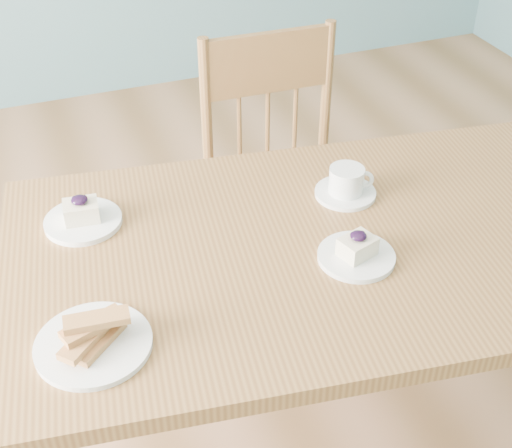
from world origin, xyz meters
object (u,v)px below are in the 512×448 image
Objects in this scene: dining_table at (321,266)px; cheesecake_plate_near at (357,252)px; biscotti_plate at (92,338)px; dining_chair at (283,189)px; cheesecake_plate_far at (82,217)px; coffee_cup at (347,184)px.

cheesecake_plate_near is at bearing -57.66° from dining_table.
biscotti_plate reaches higher than dining_table.
dining_chair is (0.15, 0.60, -0.20)m from dining_table.
dining_chair reaches higher than biscotti_plate.
cheesecake_plate_far reaches higher than cheesecake_plate_near.
cheesecake_plate_far is at bearing 82.98° from biscotti_plate.
dining_chair is 6.44× the size of coffee_cup.
cheesecake_plate_far is 0.81× the size of biscotti_plate.
biscotti_plate is (-0.05, -0.40, 0.00)m from cheesecake_plate_far.
coffee_cup is (0.09, 0.23, 0.01)m from cheesecake_plate_near.
dining_chair is 0.54m from coffee_cup.
biscotti_plate is at bearing -137.84° from coffee_cup.
dining_table is at bearing -112.57° from coffee_cup.
biscotti_plate is at bearing -97.02° from cheesecake_plate_far.
cheesecake_plate_far is at bearing 160.53° from dining_table.
dining_chair is 0.79m from cheesecake_plate_far.
biscotti_plate is (-0.55, -0.14, 0.10)m from dining_table.
cheesecake_plate_far is (-0.54, 0.34, 0.00)m from cheesecake_plate_near.
cheesecake_plate_near is (-0.11, -0.68, 0.29)m from dining_chair.
coffee_cup is (0.13, 0.15, 0.11)m from dining_table.
cheesecake_plate_far is (-0.50, 0.26, 0.10)m from dining_table.
dining_table is 1.58× the size of dining_chair.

